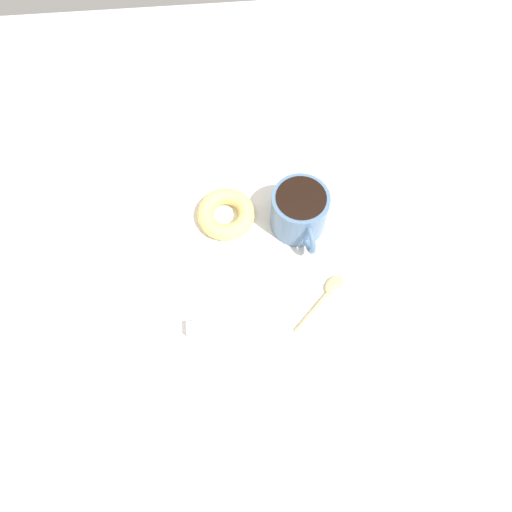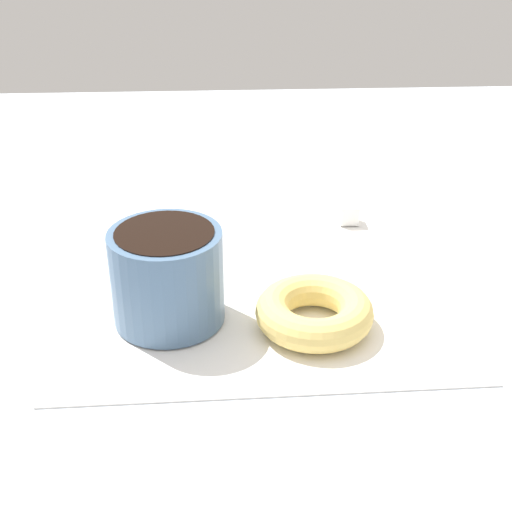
{
  "view_description": "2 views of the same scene",
  "coord_description": "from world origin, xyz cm",
  "px_view_note": "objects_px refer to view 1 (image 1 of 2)",
  "views": [
    {
      "loc": [
        4.9,
        30.57,
        71.76
      ],
      "look_at": [
        2.15,
        -1.04,
        2.3
      ],
      "focal_mm": 35.0,
      "sensor_mm": 36.0,
      "label": 1
    },
    {
      "loc": [
        -0.73,
        -55.79,
        32.38
      ],
      "look_at": [
        2.15,
        -1.04,
        2.3
      ],
      "focal_mm": 50.0,
      "sensor_mm": 36.0,
      "label": 2
    }
  ],
  "objects_px": {
    "coffee_cup": "(300,211)",
    "sugar_cube": "(194,329)",
    "spoon": "(329,291)",
    "donut": "(226,214)"
  },
  "relations": [
    {
      "from": "coffee_cup",
      "to": "spoon",
      "type": "height_order",
      "value": "coffee_cup"
    },
    {
      "from": "spoon",
      "to": "sugar_cube",
      "type": "relative_size",
      "value": 4.75
    },
    {
      "from": "spoon",
      "to": "donut",
      "type": "bearing_deg",
      "value": -43.93
    },
    {
      "from": "coffee_cup",
      "to": "spoon",
      "type": "bearing_deg",
      "value": 105.08
    },
    {
      "from": "sugar_cube",
      "to": "spoon",
      "type": "bearing_deg",
      "value": -168.18
    },
    {
      "from": "coffee_cup",
      "to": "sugar_cube",
      "type": "bearing_deg",
      "value": 43.7
    },
    {
      "from": "coffee_cup",
      "to": "spoon",
      "type": "distance_m",
      "value": 0.13
    },
    {
      "from": "coffee_cup",
      "to": "sugar_cube",
      "type": "xyz_separation_m",
      "value": [
        0.17,
        0.17,
        -0.03
      ]
    },
    {
      "from": "sugar_cube",
      "to": "donut",
      "type": "bearing_deg",
      "value": -107.51
    },
    {
      "from": "coffee_cup",
      "to": "sugar_cube",
      "type": "distance_m",
      "value": 0.24
    }
  ]
}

